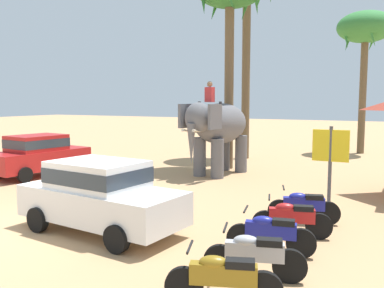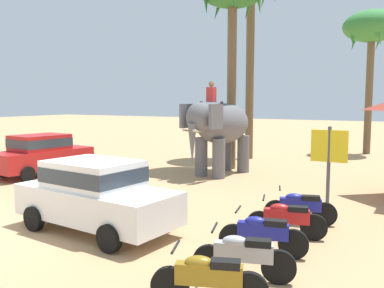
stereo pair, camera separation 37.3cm
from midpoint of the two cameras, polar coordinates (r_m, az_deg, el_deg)
name	(u,v)px [view 1 (the left image)]	position (r m, az deg, el deg)	size (l,w,h in m)	color
ground_plane	(36,228)	(11.13, -21.48, -10.71)	(120.00, 120.00, 0.00)	tan
car_sedan_foreground	(100,193)	(10.20, -13.51, -6.60)	(4.25, 2.18, 1.70)	white
car_parked_far_side	(39,154)	(18.42, -20.85, -1.23)	(2.25, 4.28, 1.70)	red
elephant_with_mahout	(218,128)	(17.37, 2.95, 2.26)	(2.15, 3.99, 3.88)	slate
motorcycle_nearest_camera	(223,278)	(6.58, 2.58, -17.86)	(1.73, 0.78, 0.94)	black
motorcycle_second_in_row	(254,254)	(7.50, 7.08, -14.82)	(1.75, 0.73, 0.94)	black
motorcycle_mid_row	(270,233)	(8.68, 9.48, -11.92)	(1.78, 0.62, 0.94)	black
motorcycle_fourth_in_row	(292,218)	(9.81, 12.43, -9.87)	(1.76, 0.71, 0.94)	black
motorcycle_far_in_row	(304,206)	(10.94, 14.11, -8.25)	(1.75, 0.74, 0.94)	black
palm_tree_behind_elephant	(365,31)	(26.62, 22.31, 14.13)	(3.20, 3.20, 8.22)	brown
signboard_yellow	(330,151)	(12.33, 17.65, -0.97)	(1.00, 0.10, 2.40)	#4C4C51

